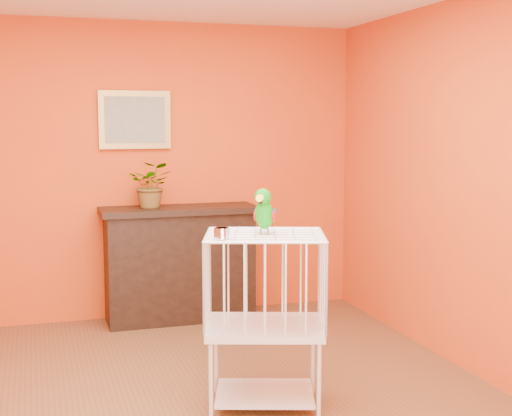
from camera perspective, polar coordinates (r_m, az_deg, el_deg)
name	(u,v)px	position (r m, az deg, el deg)	size (l,w,h in m)	color
ground	(192,413)	(4.47, -5.13, -16.02)	(4.50, 4.50, 0.00)	brown
room_shell	(189,149)	(4.11, -5.37, 4.73)	(4.50, 4.50, 4.50)	#CC4813
console_cabinet	(180,264)	(6.28, -6.13, -4.44)	(1.35, 0.48, 1.00)	black
potted_plant	(151,190)	(6.16, -8.37, 1.46)	(0.36, 0.40, 0.31)	#26722D
framed_picture	(135,120)	(6.29, -9.67, 6.97)	(0.62, 0.04, 0.50)	#B1853F
birdcage	(265,318)	(4.35, 0.70, -8.82)	(0.82, 0.72, 1.07)	silver
feed_cup	(222,233)	(4.06, -2.77, -2.03)	(0.09, 0.09, 0.06)	silver
parrot	(264,211)	(4.20, 0.66, -0.24)	(0.19, 0.24, 0.28)	#59544C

